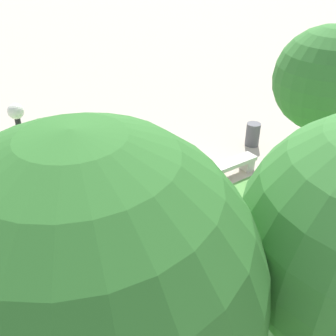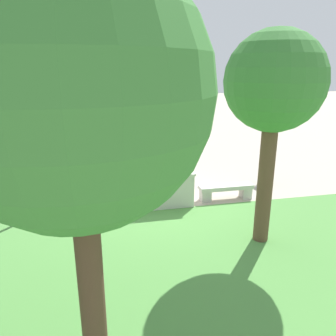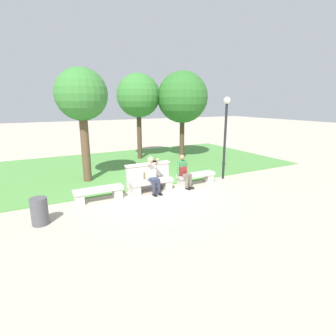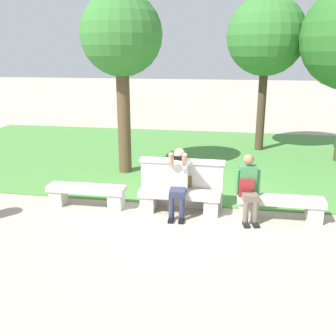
{
  "view_description": "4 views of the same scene",
  "coord_description": "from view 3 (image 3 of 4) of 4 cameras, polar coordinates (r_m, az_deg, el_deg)",
  "views": [
    {
      "loc": [
        4.79,
        6.79,
        5.97
      ],
      "look_at": [
        0.06,
        -0.18,
        0.85
      ],
      "focal_mm": 42.0,
      "sensor_mm": 36.0,
      "label": 1
    },
    {
      "loc": [
        1.63,
        8.53,
        3.77
      ],
      "look_at": [
        -0.33,
        -0.66,
        0.88
      ],
      "focal_mm": 35.0,
      "sensor_mm": 36.0,
      "label": 2
    },
    {
      "loc": [
        -3.8,
        -8.38,
        3.22
      ],
      "look_at": [
        0.47,
        -0.39,
        0.93
      ],
      "focal_mm": 28.0,
      "sensor_mm": 36.0,
      "label": 3
    },
    {
      "loc": [
        1.04,
        -7.26,
        3.1
      ],
      "look_at": [
        -0.23,
        -0.01,
        0.92
      ],
      "focal_mm": 42.0,
      "sensor_mm": 36.0,
      "label": 4
    }
  ],
  "objects": [
    {
      "name": "trash_bin",
      "position": [
        7.9,
        -26.19,
        -8.47
      ],
      "size": [
        0.44,
        0.44,
        0.75
      ],
      "primitive_type": "cylinder",
      "color": "#4C4C51",
      "rests_on": "ground"
    },
    {
      "name": "ground_plane",
      "position": [
        9.75,
        -3.52,
        -5.15
      ],
      "size": [
        80.0,
        80.0,
        0.0
      ],
      "primitive_type": "plane",
      "color": "#B2A593"
    },
    {
      "name": "tree_left_background",
      "position": [
        15.07,
        -6.47,
        15.3
      ],
      "size": [
        2.39,
        2.39,
        4.77
      ],
      "color": "#4C3826",
      "rests_on": "ground"
    },
    {
      "name": "tree_right_background",
      "position": [
        15.17,
        3.17,
        15.05
      ],
      "size": [
        2.83,
        2.83,
        4.9
      ],
      "color": "#4C3826",
      "rests_on": "ground"
    },
    {
      "name": "bench_mid",
      "position": [
        10.57,
        6.09,
        -2.0
      ],
      "size": [
        1.63,
        0.4,
        0.45
      ],
      "color": "beige",
      "rests_on": "ground"
    },
    {
      "name": "tree_behind_wall",
      "position": [
        11.02,
        -18.33,
        14.6
      ],
      "size": [
        2.02,
        2.02,
        4.52
      ],
      "color": "brown",
      "rests_on": "ground"
    },
    {
      "name": "person_photographer",
      "position": [
        9.46,
        -3.45,
        -1.09
      ],
      "size": [
        0.48,
        0.73,
        1.32
      ],
      "color": "black",
      "rests_on": "ground"
    },
    {
      "name": "person_distant",
      "position": [
        10.1,
        3.45,
        -0.48
      ],
      "size": [
        0.48,
        0.72,
        1.26
      ],
      "color": "black",
      "rests_on": "ground"
    },
    {
      "name": "grass_strip",
      "position": [
        13.7,
        -11.19,
        0.36
      ],
      "size": [
        17.52,
        8.0,
        0.03
      ],
      "primitive_type": "cube",
      "color": "#518E42",
      "rests_on": "ground"
    },
    {
      "name": "bench_near",
      "position": [
        9.66,
        -3.55,
        -3.53
      ],
      "size": [
        1.63,
        0.4,
        0.45
      ],
      "color": "beige",
      "rests_on": "ground"
    },
    {
      "name": "lamp_post",
      "position": [
        11.2,
        12.44,
        9.01
      ],
      "size": [
        0.28,
        0.28,
        3.43
      ],
      "color": "black",
      "rests_on": "ground"
    },
    {
      "name": "backrest_wall_with_plaque",
      "position": [
        9.89,
        -4.39,
        -1.75
      ],
      "size": [
        1.74,
        0.24,
        1.01
      ],
      "color": "beige",
      "rests_on": "ground"
    },
    {
      "name": "backpack",
      "position": [
        10.11,
        3.2,
        -0.73
      ],
      "size": [
        0.28,
        0.24,
        0.43
      ],
      "color": "maroon",
      "rests_on": "bench_mid"
    },
    {
      "name": "bench_main",
      "position": [
        9.07,
        -14.84,
        -5.17
      ],
      "size": [
        1.63,
        0.4,
        0.45
      ],
      "color": "beige",
      "rests_on": "ground"
    }
  ]
}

